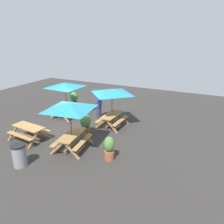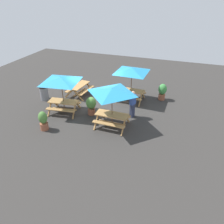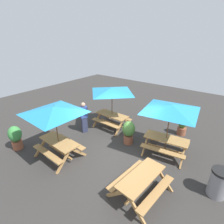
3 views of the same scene
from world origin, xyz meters
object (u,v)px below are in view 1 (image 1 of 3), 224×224
trash_bin_gray (19,155)px  person_standing (99,105)px  picnic_table_0 (29,130)px  picnic_table_1 (65,87)px  potted_plant_0 (109,148)px  potted_plant_1 (86,123)px  potted_plant_2 (74,99)px  picnic_table_2 (112,94)px  picnic_table_3 (70,110)px

trash_bin_gray → person_standing: size_ratio=0.59×
picnic_table_0 → person_standing: size_ratio=1.15×
picnic_table_1 → trash_bin_gray: picnic_table_1 is taller
picnic_table_1 → potted_plant_0: 6.24m
potted_plant_1 → picnic_table_0: bearing=-49.6°
potted_plant_2 → person_standing: bearing=65.6°
potted_plant_2 → picnic_table_0: bearing=12.1°
picnic_table_0 → picnic_table_2: (-3.52, 3.06, 1.43)m
potted_plant_1 → person_standing: size_ratio=0.68×
picnic_table_2 → potted_plant_2: 4.95m
picnic_table_0 → potted_plant_1: potted_plant_1 is taller
picnic_table_3 → potted_plant_1: size_ratio=2.46×
potted_plant_1 → person_standing: 2.47m
picnic_table_1 → trash_bin_gray: 6.09m
picnic_table_3 → potted_plant_2: bearing=-153.3°
picnic_table_0 → potted_plant_2: potted_plant_2 is taller
picnic_table_3 → trash_bin_gray: size_ratio=2.86×
picnic_table_3 → trash_bin_gray: 2.85m
picnic_table_1 → person_standing: size_ratio=1.69×
potted_plant_1 → picnic_table_3: bearing=10.9°
picnic_table_1 → person_standing: bearing=109.3°
picnic_table_1 → potted_plant_2: picnic_table_1 is taller
picnic_table_3 → trash_bin_gray: bearing=-34.8°
potted_plant_1 → picnic_table_2: bearing=153.1°
picnic_table_0 → picnic_table_2: size_ratio=0.82×
picnic_table_3 → person_standing: picnic_table_3 is taller
picnic_table_0 → potted_plant_0: 4.59m
trash_bin_gray → potted_plant_2: size_ratio=0.87×
trash_bin_gray → potted_plant_0: (-2.10, 3.12, 0.07)m
picnic_table_0 → person_standing: 4.65m
picnic_table_1 → trash_bin_gray: bearing=20.1°
potted_plant_1 → trash_bin_gray: bearing=-11.2°
picnic_table_2 → picnic_table_3: 3.33m
picnic_table_2 → picnic_table_3: same height
picnic_table_1 → potted_plant_2: (-1.98, -0.83, -1.37)m
picnic_table_2 → trash_bin_gray: bearing=-15.6°
picnic_table_3 → potted_plant_0: bearing=79.9°
potted_plant_0 → potted_plant_1: 2.93m
picnic_table_0 → potted_plant_1: (-1.91, 2.24, 0.08)m
trash_bin_gray → person_standing: (-6.26, 0.24, 0.39)m
person_standing → picnic_table_3: bearing=126.3°
trash_bin_gray → potted_plant_1: bearing=168.8°
picnic_table_1 → person_standing: (-0.66, 2.09, -1.10)m
person_standing → picnic_table_1: bearing=42.1°
potted_plant_0 → picnic_table_0: bearing=-88.1°
picnic_table_1 → potted_plant_0: size_ratio=2.57×
picnic_table_3 → picnic_table_2: bearing=163.3°
picnic_table_3 → potted_plant_2: picnic_table_3 is taller
picnic_table_0 → picnic_table_1: bearing=101.2°
picnic_table_2 → picnic_table_1: bearing=-91.7°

